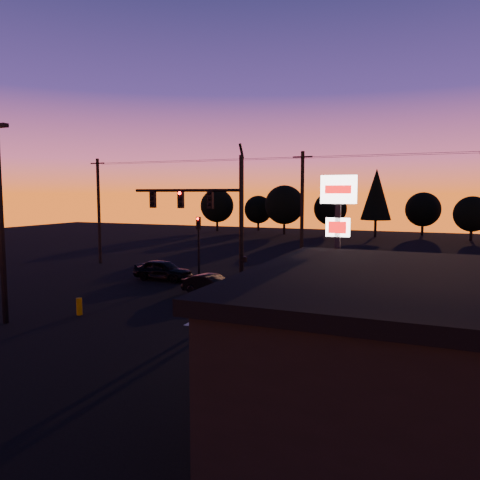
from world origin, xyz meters
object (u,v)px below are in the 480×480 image
(secondary_signal, at_px, (199,237))
(traffic_signal_mast, at_px, (214,214))
(bollard, at_px, (79,306))
(car_right, at_px, (341,280))
(parking_lot_light, at_px, (0,210))
(suv_parked, at_px, (321,341))
(pylon_sign, at_px, (338,220))
(car_mid, at_px, (212,285))
(car_left, at_px, (163,270))

(secondary_signal, bearing_deg, traffic_signal_mast, -56.81)
(bollard, xyz_separation_m, car_right, (10.99, 10.66, 0.30))
(parking_lot_light, distance_m, suv_parked, 15.40)
(car_right, relative_size, suv_parked, 0.93)
(secondary_signal, relative_size, bollard, 5.10)
(pylon_sign, distance_m, car_mid, 10.51)
(secondary_signal, bearing_deg, parking_lot_light, -99.79)
(traffic_signal_mast, height_order, pylon_sign, traffic_signal_mast)
(pylon_sign, xyz_separation_m, bollard, (-12.39, -1.98, -4.49))
(car_right, bearing_deg, bollard, -44.99)
(suv_parked, bearing_deg, pylon_sign, 93.32)
(traffic_signal_mast, xyz_separation_m, secondary_signal, (-4.90, 7.49, -2.07))
(pylon_sign, xyz_separation_m, car_mid, (-8.35, 4.71, -4.31))
(bollard, height_order, car_right, car_right)
(bollard, distance_m, car_right, 15.31)
(bollard, relative_size, suv_parked, 0.16)
(parking_lot_light, bearing_deg, pylon_sign, 17.23)
(suv_parked, bearing_deg, bollard, 172.63)
(traffic_signal_mast, bearing_deg, bollard, -139.80)
(car_left, bearing_deg, parking_lot_light, 177.57)
(parking_lot_light, distance_m, pylon_sign, 15.19)
(car_mid, height_order, car_right, car_right)
(car_mid, distance_m, car_right, 8.01)
(parking_lot_light, bearing_deg, car_right, 45.18)
(traffic_signal_mast, bearing_deg, suv_parked, -40.10)
(secondary_signal, height_order, parking_lot_light, parking_lot_light)
(bollard, bearing_deg, secondary_signal, 88.14)
(secondary_signal, height_order, suv_parked, secondary_signal)
(pylon_sign, bearing_deg, car_right, 99.16)
(bollard, relative_size, car_mid, 0.23)
(pylon_sign, xyz_separation_m, car_right, (-1.40, 8.68, -4.19))
(secondary_signal, xyz_separation_m, parking_lot_light, (-2.50, -14.49, 2.41))
(car_left, bearing_deg, bollard, -171.08)
(traffic_signal_mast, distance_m, car_right, 9.41)
(suv_parked, bearing_deg, car_right, 97.59)
(car_mid, xyz_separation_m, suv_parked, (8.55, -8.36, 0.14))
(traffic_signal_mast, distance_m, suv_parked, 10.42)
(traffic_signal_mast, bearing_deg, secondary_signal, 123.19)
(car_left, bearing_deg, secondary_signal, -33.81)
(suv_parked, bearing_deg, traffic_signal_mast, 140.10)
(secondary_signal, bearing_deg, suv_parked, -48.19)
(parking_lot_light, bearing_deg, bollard, 50.06)
(secondary_signal, distance_m, car_right, 10.89)
(car_mid, relative_size, suv_parked, 0.69)
(traffic_signal_mast, height_order, secondary_signal, traffic_signal_mast)
(car_mid, bearing_deg, traffic_signal_mast, -139.95)
(pylon_sign, relative_size, car_mid, 1.84)
(bollard, bearing_deg, traffic_signal_mast, 40.20)
(traffic_signal_mast, relative_size, pylon_sign, 1.26)
(secondary_signal, height_order, car_mid, secondary_signal)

